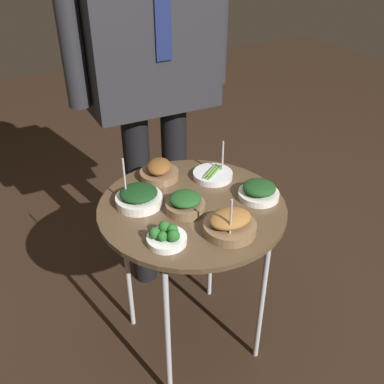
{
  "coord_description": "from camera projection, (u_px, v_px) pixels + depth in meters",
  "views": [
    {
      "loc": [
        -0.55,
        -1.04,
        1.48
      ],
      "look_at": [
        0.0,
        0.0,
        0.73
      ],
      "focal_mm": 40.0,
      "sensor_mm": 36.0,
      "label": 1
    }
  ],
  "objects": [
    {
      "name": "bowl_spinach_front_right",
      "position": [
        185.0,
        203.0,
        1.38
      ],
      "size": [
        0.13,
        0.13,
        0.06
      ],
      "color": "brown",
      "rests_on": "serving_cart"
    },
    {
      "name": "ground_plane",
      "position": [
        192.0,
        338.0,
        1.79
      ],
      "size": [
        8.0,
        8.0,
        0.0
      ],
      "primitive_type": "plane",
      "color": "black"
    },
    {
      "name": "bowl_spinach_back_right",
      "position": [
        139.0,
        197.0,
        1.41
      ],
      "size": [
        0.16,
        0.16,
        0.17
      ],
      "color": "silver",
      "rests_on": "serving_cart"
    },
    {
      "name": "bowl_broccoli_back_left",
      "position": [
        166.0,
        236.0,
        1.25
      ],
      "size": [
        0.12,
        0.12,
        0.06
      ],
      "color": "white",
      "rests_on": "serving_cart"
    },
    {
      "name": "bowl_roast_front_center",
      "position": [
        159.0,
        171.0,
        1.56
      ],
      "size": [
        0.14,
        0.14,
        0.07
      ],
      "color": "brown",
      "rests_on": "serving_cart"
    },
    {
      "name": "bowl_asparagus_mid_right",
      "position": [
        213.0,
        175.0,
        1.57
      ],
      "size": [
        0.15,
        0.15,
        0.14
      ],
      "color": "silver",
      "rests_on": "serving_cart"
    },
    {
      "name": "bowl_spinach_mid_left",
      "position": [
        259.0,
        191.0,
        1.45
      ],
      "size": [
        0.14,
        0.14,
        0.06
      ],
      "color": "silver",
      "rests_on": "serving_cart"
    },
    {
      "name": "bowl_roast_center",
      "position": [
        230.0,
        224.0,
        1.29
      ],
      "size": [
        0.16,
        0.16,
        0.15
      ],
      "color": "brown",
      "rests_on": "serving_cart"
    },
    {
      "name": "waiter_figure",
      "position": [
        150.0,
        43.0,
        1.54
      ],
      "size": [
        0.64,
        0.24,
        1.74
      ],
      "color": "black",
      "rests_on": "ground_plane"
    },
    {
      "name": "serving_cart",
      "position": [
        192.0,
        217.0,
        1.45
      ],
      "size": [
        0.63,
        0.63,
        0.68
      ],
      "color": "brown",
      "rests_on": "ground_plane"
    }
  ]
}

